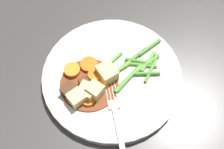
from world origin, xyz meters
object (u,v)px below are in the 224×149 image
(potato_chunk_2, at_px, (95,90))
(meat_chunk_1, at_px, (86,85))
(potato_chunk_3, at_px, (108,74))
(carrot_slice_3, at_px, (95,76))
(potato_chunk_0, at_px, (76,98))
(carrot_slice_1, at_px, (102,83))
(potato_chunk_1, at_px, (87,91))
(carrot_slice_4, at_px, (88,99))
(carrot_slice_2, at_px, (89,65))
(dinner_plate, at_px, (112,77))
(meat_chunk_0, at_px, (70,89))
(fork, at_px, (117,120))
(carrot_slice_0, at_px, (72,70))

(potato_chunk_2, bearing_deg, meat_chunk_1, -65.11)
(potato_chunk_3, bearing_deg, meat_chunk_1, -0.91)
(carrot_slice_3, xyz_separation_m, potato_chunk_2, (0.01, 0.03, 0.01))
(potato_chunk_0, bearing_deg, carrot_slice_3, -150.56)
(carrot_slice_1, height_order, meat_chunk_1, meat_chunk_1)
(potato_chunk_2, bearing_deg, potato_chunk_0, -4.65)
(meat_chunk_1, bearing_deg, potato_chunk_1, 76.13)
(potato_chunk_3, relative_size, meat_chunk_1, 1.56)
(meat_chunk_1, bearing_deg, carrot_slice_4, 75.15)
(carrot_slice_2, xyz_separation_m, meat_chunk_1, (0.03, 0.04, 0.00))
(meat_chunk_1, bearing_deg, potato_chunk_2, 114.89)
(dinner_plate, distance_m, carrot_slice_3, 0.04)
(carrot_slice_1, relative_size, meat_chunk_0, 0.96)
(fork, bearing_deg, carrot_slice_3, -91.79)
(dinner_plate, xyz_separation_m, carrot_slice_1, (0.03, 0.01, 0.01))
(carrot_slice_0, xyz_separation_m, potato_chunk_1, (-0.01, 0.06, 0.01))
(meat_chunk_0, relative_size, fork, 0.17)
(carrot_slice_2, bearing_deg, potato_chunk_2, 76.10)
(carrot_slice_2, distance_m, carrot_slice_4, 0.08)
(carrot_slice_2, relative_size, potato_chunk_0, 1.21)
(meat_chunk_1, distance_m, fork, 0.09)
(carrot_slice_3, distance_m, meat_chunk_0, 0.06)
(meat_chunk_1, relative_size, fork, 0.14)
(carrot_slice_1, distance_m, carrot_slice_4, 0.04)
(potato_chunk_0, height_order, potato_chunk_2, potato_chunk_2)
(dinner_plate, relative_size, potato_chunk_3, 7.54)
(carrot_slice_1, xyz_separation_m, carrot_slice_2, (0.01, -0.05, -0.00))
(potato_chunk_2, xyz_separation_m, fork, (-0.01, 0.07, -0.01))
(carrot_slice_4, distance_m, fork, 0.07)
(dinner_plate, bearing_deg, potato_chunk_2, 25.61)
(carrot_slice_2, height_order, potato_chunk_0, potato_chunk_0)
(potato_chunk_2, bearing_deg, carrot_slice_4, 20.27)
(potato_chunk_1, relative_size, potato_chunk_2, 1.07)
(carrot_slice_3, bearing_deg, potato_chunk_0, 29.44)
(meat_chunk_1, bearing_deg, potato_chunk_0, 34.40)
(meat_chunk_1, height_order, fork, meat_chunk_1)
(dinner_plate, height_order, fork, fork)
(carrot_slice_2, xyz_separation_m, potato_chunk_0, (0.05, 0.06, 0.01))
(carrot_slice_3, xyz_separation_m, potato_chunk_3, (-0.02, 0.01, 0.01))
(meat_chunk_1, bearing_deg, potato_chunk_3, 179.09)
(dinner_plate, xyz_separation_m, potato_chunk_0, (0.09, 0.02, 0.02))
(potato_chunk_1, bearing_deg, meat_chunk_0, -34.71)
(potato_chunk_3, bearing_deg, dinner_plate, -170.43)
(potato_chunk_1, bearing_deg, potato_chunk_3, -164.46)
(carrot_slice_1, xyz_separation_m, fork, (0.01, 0.08, -0.00))
(potato_chunk_0, height_order, fork, potato_chunk_0)
(meat_chunk_0, bearing_deg, potato_chunk_2, 147.80)
(potato_chunk_2, relative_size, meat_chunk_1, 1.20)
(carrot_slice_0, relative_size, potato_chunk_0, 1.12)
(potato_chunk_2, height_order, meat_chunk_1, potato_chunk_2)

